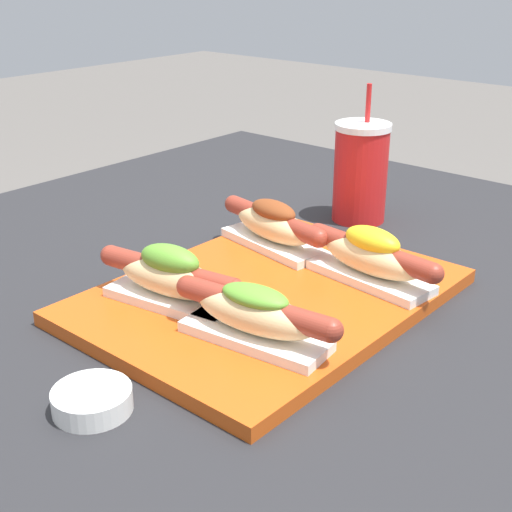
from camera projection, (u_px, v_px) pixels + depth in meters
name	position (u px, v px, depth m)	size (l,w,h in m)	color
patio_table	(229.00, 510.00, 1.07)	(1.38, 1.18, 0.73)	#232326
serving_tray	(268.00, 296.00, 0.89)	(0.45, 0.34, 0.02)	#CC4C14
hot_dog_0	(255.00, 314.00, 0.76)	(0.08, 0.21, 0.06)	white
hot_dog_1	(371.00, 257.00, 0.90)	(0.08, 0.21, 0.07)	white
hot_dog_2	(169.00, 276.00, 0.84)	(0.09, 0.21, 0.07)	white
hot_dog_3	(273.00, 225.00, 1.01)	(0.09, 0.21, 0.07)	white
sauce_bowl	(92.00, 399.00, 0.68)	(0.08, 0.08, 0.02)	white
drink_cup	(361.00, 172.00, 1.15)	(0.09, 0.09, 0.22)	red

